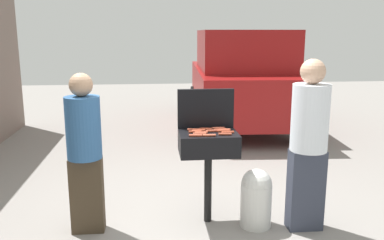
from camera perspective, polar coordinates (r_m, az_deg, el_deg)
ground_plane at (r=4.41m, az=-1.37°, el=-14.43°), size 24.00×24.00×0.00m
bbq_grill at (r=4.20m, az=2.29°, el=-3.74°), size 0.60×0.44×0.97m
grill_lid_open at (r=4.33m, az=1.93°, el=1.60°), size 0.60×0.05×0.42m
hot_dog_0 at (r=4.07m, az=4.64°, el=-1.96°), size 0.13×0.04×0.03m
hot_dog_1 at (r=4.24m, az=4.51°, el=-1.38°), size 0.13×0.03×0.03m
hot_dog_2 at (r=4.06m, az=1.08°, el=-1.95°), size 0.13×0.03×0.03m
hot_dog_3 at (r=4.26m, az=3.96°, el=-1.30°), size 0.13×0.03×0.03m
hot_dog_4 at (r=4.12m, az=1.28°, el=-1.77°), size 0.13×0.03×0.03m
hot_dog_5 at (r=4.24m, az=0.24°, el=-1.35°), size 0.13×0.03×0.03m
hot_dog_6 at (r=4.20m, az=4.41°, el=-1.53°), size 0.13×0.03×0.03m
hot_dog_7 at (r=4.14m, az=5.00°, el=-1.72°), size 0.13×0.04×0.03m
hot_dog_8 at (r=4.31m, az=3.71°, el=-1.14°), size 0.13×0.03×0.03m
hot_dog_9 at (r=4.19m, az=0.92°, el=-1.51°), size 0.13×0.03×0.03m
hot_dog_10 at (r=4.01m, az=2.42°, el=-2.15°), size 0.13×0.03×0.03m
hot_dog_11 at (r=4.00m, az=0.50°, el=-2.18°), size 0.13×0.04×0.03m
hot_dog_12 at (r=4.27m, az=1.91°, el=-1.26°), size 0.13×0.04×0.03m
hot_dog_13 at (r=4.16m, az=0.44°, el=-1.62°), size 0.13×0.04×0.03m
hot_dog_14 at (r=4.19m, az=2.79°, el=-1.53°), size 0.13×0.04×0.03m
propane_tank at (r=4.31m, az=8.97°, el=-10.56°), size 0.32×0.32×0.62m
person_left at (r=4.12m, az=-14.81°, el=-3.82°), size 0.34×0.34×1.60m
person_right at (r=4.18m, az=16.01°, el=-2.67°), size 0.36×0.36×1.73m
parked_minivan at (r=8.79m, az=6.89°, el=5.88°), size 2.24×4.50×2.02m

